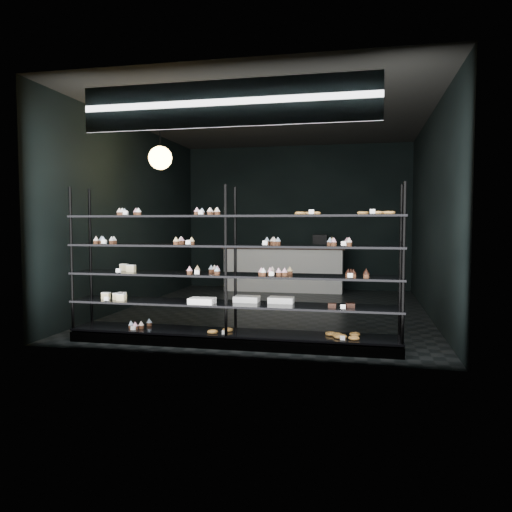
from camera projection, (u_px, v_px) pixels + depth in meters
room at (273, 215)px, 8.28m from camera, size 5.01×6.01×3.20m
display_shelf at (229, 293)px, 5.98m from camera, size 4.00×0.50×1.91m
signage at (226, 104)px, 5.35m from camera, size 3.30×0.05×0.50m
pendant_lamp at (160, 158)px, 7.49m from camera, size 0.35×0.35×0.90m
service_counter at (284, 268)px, 10.83m from camera, size 2.64×0.65×1.23m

